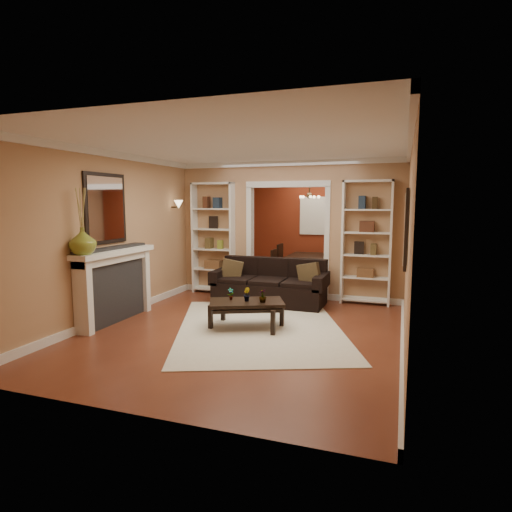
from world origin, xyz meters
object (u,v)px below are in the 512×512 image
at_px(bookshelf_left, 214,238).
at_px(bookshelf_right, 366,243).
at_px(sofa, 270,282).
at_px(coffee_table, 247,314).
at_px(dining_table, 308,269).
at_px(fireplace, 116,286).

height_order(bookshelf_left, bookshelf_right, same).
relative_size(sofa, bookshelf_right, 0.93).
distance_m(coffee_table, bookshelf_left, 2.83).
bearing_deg(sofa, dining_table, 84.66).
xyz_separation_m(sofa, fireplace, (-1.94, -1.95, 0.16)).
distance_m(sofa, fireplace, 2.76).
bearing_deg(bookshelf_right, bookshelf_left, 180.00).
distance_m(bookshelf_left, bookshelf_right, 3.10).
xyz_separation_m(sofa, coffee_table, (0.13, -1.61, -0.21)).
height_order(coffee_table, fireplace, fireplace).
xyz_separation_m(bookshelf_left, dining_table, (1.63, 1.83, -0.84)).
bearing_deg(bookshelf_left, sofa, -22.46).
xyz_separation_m(coffee_table, bookshelf_left, (-1.54, 2.19, 0.94)).
distance_m(sofa, bookshelf_right, 1.94).
height_order(sofa, bookshelf_left, bookshelf_left).
distance_m(coffee_table, bookshelf_right, 2.85).
relative_size(bookshelf_right, fireplace, 1.35).
relative_size(fireplace, dining_table, 0.97).
bearing_deg(dining_table, coffee_table, 178.71).
relative_size(coffee_table, dining_table, 0.63).
relative_size(coffee_table, bookshelf_right, 0.48).
bearing_deg(dining_table, sofa, 174.66).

